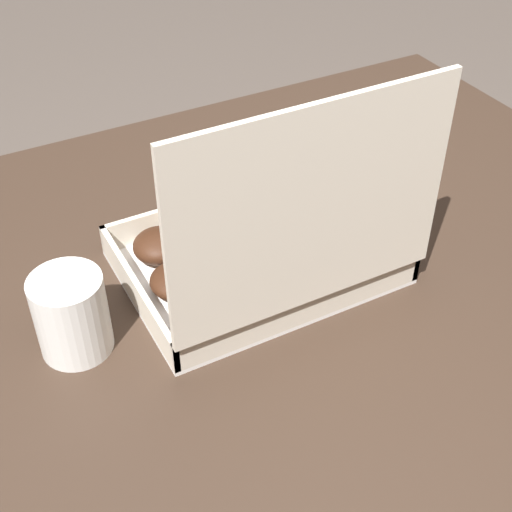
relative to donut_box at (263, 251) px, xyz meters
The scene contains 4 objects.
dining_table 0.15m from the donut_box, 165.11° to the left, with size 1.24×1.02×0.77m.
donut_box is the anchor object (origin of this frame).
coffee_mug 0.26m from the donut_box, ahead, with size 0.09×0.09×0.11m.
paper_napkin 0.27m from the donut_box, 104.76° to the right, with size 0.13×0.10×0.01m.
Camera 1 is at (0.39, 0.63, 1.41)m, focal length 50.00 mm.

